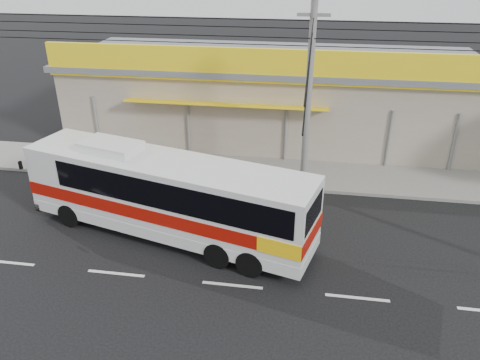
% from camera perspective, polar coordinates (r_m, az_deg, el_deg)
% --- Properties ---
extents(ground, '(120.00, 120.00, 0.00)m').
position_cam_1_polar(ground, '(17.65, 0.44, -7.62)').
color(ground, black).
rests_on(ground, ground).
extents(sidewalk, '(30.00, 3.20, 0.15)m').
position_cam_1_polar(sidewalk, '(22.79, 2.66, 0.97)').
color(sidewalk, slate).
rests_on(sidewalk, ground).
extents(lane_markings, '(50.00, 0.12, 0.01)m').
position_cam_1_polar(lane_markings, '(15.67, -0.94, -12.71)').
color(lane_markings, silver).
rests_on(lane_markings, ground).
extents(storefront_building, '(22.60, 9.20, 5.70)m').
position_cam_1_polar(storefront_building, '(27.16, 4.08, 10.25)').
color(storefront_building, gray).
rests_on(storefront_building, ground).
extents(coach_bus, '(11.38, 5.20, 3.44)m').
position_cam_1_polar(coach_bus, '(17.30, -8.46, -1.59)').
color(coach_bus, silver).
rests_on(coach_bus, ground).
extents(motorbike_red, '(1.87, 0.92, 0.94)m').
position_cam_1_polar(motorbike_red, '(23.02, -8.92, 2.44)').
color(motorbike_red, maroon).
rests_on(motorbike_red, sidewalk).
extents(motorbike_dark, '(1.69, 0.98, 0.98)m').
position_cam_1_polar(motorbike_dark, '(23.77, -18.39, 2.19)').
color(motorbike_dark, black).
rests_on(motorbike_dark, sidewalk).
extents(utility_pole, '(34.00, 14.00, 8.46)m').
position_cam_1_polar(utility_pole, '(18.94, 8.84, 17.37)').
color(utility_pole, slate).
rests_on(utility_pole, ground).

